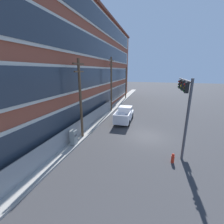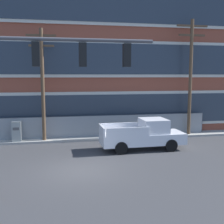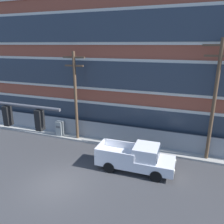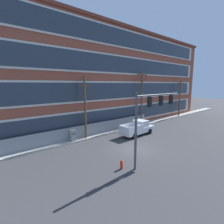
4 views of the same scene
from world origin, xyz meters
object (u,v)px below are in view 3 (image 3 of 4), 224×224
utility_pole_near_corner (75,94)px  electrical_cabinet (60,129)px  pickup_truck_white (137,158)px  utility_pole_midblock (215,97)px

utility_pole_near_corner → electrical_cabinet: size_ratio=5.12×
pickup_truck_white → utility_pole_midblock: 7.08m
pickup_truck_white → utility_pole_midblock: (4.74, 3.32, 4.07)m
pickup_truck_white → utility_pole_midblock: size_ratio=0.61×
pickup_truck_white → utility_pole_midblock: bearing=35.0°
pickup_truck_white → utility_pole_near_corner: size_ratio=0.68×
utility_pole_midblock → utility_pole_near_corner: bearing=-179.6°
utility_pole_midblock → electrical_cabinet: (-13.18, -0.14, -4.23)m
utility_pole_near_corner → electrical_cabinet: 4.10m
electrical_cabinet → utility_pole_near_corner: bearing=2.0°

